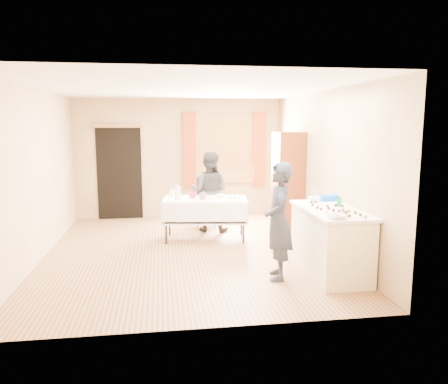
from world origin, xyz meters
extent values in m
cube|color=#9E7047|center=(0.00, 0.00, -0.01)|extent=(4.50, 5.50, 0.02)
cube|color=white|center=(0.00, 0.00, 2.61)|extent=(4.50, 5.50, 0.02)
cube|color=tan|center=(0.00, 2.76, 1.30)|extent=(4.50, 0.02, 2.60)
cube|color=tan|center=(0.00, -2.76, 1.30)|extent=(4.50, 0.02, 2.60)
cube|color=tan|center=(-2.26, 0.00, 1.30)|extent=(0.02, 5.50, 2.60)
cube|color=tan|center=(2.26, 0.00, 1.30)|extent=(0.02, 5.50, 2.60)
cube|color=olive|center=(1.00, 2.72, 1.50)|extent=(1.32, 0.06, 1.52)
cube|color=white|center=(1.00, 2.71, 1.50)|extent=(1.20, 0.02, 1.40)
cube|color=#943B18|center=(0.22, 2.67, 1.50)|extent=(0.28, 0.06, 1.65)
cube|color=#943B18|center=(1.78, 2.67, 1.50)|extent=(0.28, 0.06, 1.65)
cube|color=black|center=(-1.30, 2.73, 1.00)|extent=(0.95, 0.04, 2.00)
cube|color=olive|center=(-1.30, 2.70, 2.02)|extent=(1.05, 0.06, 0.08)
cube|color=maroon|center=(1.99, 1.09, 0.95)|extent=(0.50, 0.60, 1.91)
cube|color=#F2E9C1|center=(1.89, -1.32, 0.43)|extent=(0.66, 1.46, 0.86)
cube|color=white|center=(1.89, -1.32, 0.89)|extent=(0.72, 1.52, 0.04)
cube|color=white|center=(0.36, 0.71, 0.73)|extent=(1.54, 0.90, 0.04)
cube|color=black|center=(0.50, 1.81, 0.43)|extent=(0.45, 0.45, 0.06)
cube|color=black|center=(0.52, 1.99, 0.68)|extent=(0.40, 0.09, 0.57)
imported|color=#1F2638|center=(1.12, -1.42, 0.78)|extent=(0.69, 0.55, 1.57)
imported|color=black|center=(0.51, 1.34, 0.77)|extent=(1.10, 1.04, 1.55)
cylinder|color=#0DA154|center=(2.07, -1.16, 0.97)|extent=(0.08, 0.08, 0.12)
imported|color=white|center=(1.71, -1.92, 0.94)|extent=(0.24, 0.24, 0.05)
cube|color=white|center=(1.85, -0.75, 0.95)|extent=(0.16, 0.11, 0.08)
cube|color=#0A51F7|center=(2.10, -0.68, 0.95)|extent=(0.32, 0.23, 0.08)
cylinder|color=silver|center=(-0.13, 0.67, 0.86)|extent=(0.14, 0.14, 0.22)
imported|color=#B92246|center=(0.14, 0.79, 0.80)|extent=(0.14, 0.14, 0.11)
imported|color=red|center=(0.30, 0.55, 0.81)|extent=(0.22, 0.22, 0.12)
imported|color=white|center=(0.64, 0.80, 0.78)|extent=(0.24, 0.24, 0.05)
cube|color=white|center=(0.86, 0.50, 0.76)|extent=(0.34, 0.30, 0.02)
imported|color=white|center=(-0.22, 0.93, 0.84)|extent=(0.11, 0.11, 0.17)
sphere|color=#3F2314|center=(2.07, -1.97, 0.93)|extent=(0.04, 0.04, 0.04)
sphere|color=#36160C|center=(1.76, -0.88, 0.93)|extent=(0.04, 0.04, 0.04)
sphere|color=#36160C|center=(1.83, -1.37, 0.93)|extent=(0.04, 0.04, 0.04)
sphere|color=#36160C|center=(2.06, -1.70, 0.93)|extent=(0.04, 0.04, 0.04)
sphere|color=#36160C|center=(2.01, -1.18, 0.93)|extent=(0.04, 0.04, 0.04)
sphere|color=#36160C|center=(1.88, -1.21, 0.93)|extent=(0.04, 0.04, 0.04)
sphere|color=#3F2314|center=(2.02, -1.59, 0.93)|extent=(0.04, 0.04, 0.04)
sphere|color=#36160C|center=(1.70, -1.09, 0.93)|extent=(0.04, 0.04, 0.04)
sphere|color=#36160C|center=(1.82, -0.89, 0.93)|extent=(0.04, 0.04, 0.04)
sphere|color=#36160C|center=(1.89, -1.74, 0.93)|extent=(0.04, 0.04, 0.04)
sphere|color=#36160C|center=(1.90, -1.88, 0.93)|extent=(0.04, 0.04, 0.04)
sphere|color=#36160C|center=(1.84, -1.51, 0.93)|extent=(0.04, 0.04, 0.04)
sphere|color=#3F2314|center=(1.80, -1.92, 0.93)|extent=(0.04, 0.04, 0.04)
sphere|color=#36160C|center=(1.81, -1.78, 0.93)|extent=(0.04, 0.04, 0.04)
sphere|color=#36160C|center=(2.09, -1.23, 0.93)|extent=(0.04, 0.04, 0.04)
sphere|color=#36160C|center=(1.89, -1.58, 0.93)|extent=(0.04, 0.04, 0.04)
sphere|color=#36160C|center=(1.89, -1.77, 0.93)|extent=(0.04, 0.04, 0.04)
sphere|color=#36160C|center=(1.97, -1.63, 0.93)|extent=(0.04, 0.04, 0.04)
sphere|color=#3F2314|center=(1.87, -1.83, 0.93)|extent=(0.04, 0.04, 0.04)
sphere|color=#36160C|center=(1.70, -1.29, 0.93)|extent=(0.04, 0.04, 0.04)
sphere|color=#36160C|center=(2.07, -1.83, 0.93)|extent=(0.04, 0.04, 0.04)
sphere|color=#36160C|center=(1.74, -1.91, 0.93)|extent=(0.04, 0.04, 0.04)
sphere|color=#36160C|center=(1.97, -1.51, 0.93)|extent=(0.04, 0.04, 0.04)
sphere|color=#36160C|center=(1.71, -1.40, 0.93)|extent=(0.04, 0.04, 0.04)
sphere|color=#3F2314|center=(1.69, -1.66, 0.93)|extent=(0.04, 0.04, 0.04)
sphere|color=#36160C|center=(1.89, -1.77, 0.93)|extent=(0.04, 0.04, 0.04)
camera|label=1|loc=(-0.41, -6.91, 2.07)|focal=35.00mm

